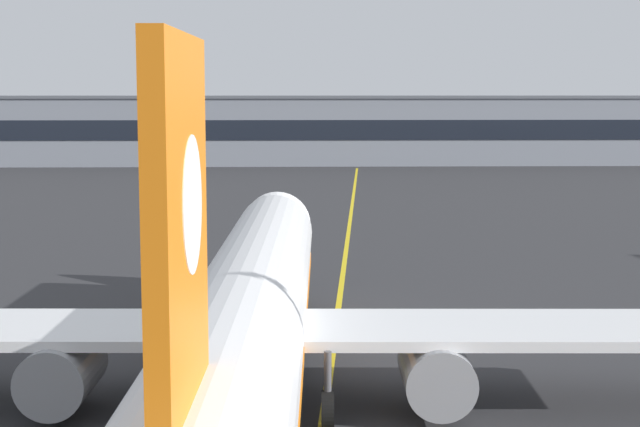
# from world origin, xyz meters

# --- Properties ---
(taxiway_centreline) EXTENTS (14.59, 179.46, 0.01)m
(taxiway_centreline) POSITION_xyz_m (0.00, 30.00, 0.00)
(taxiway_centreline) COLOR yellow
(taxiway_centreline) RESTS_ON ground
(airliner_foreground) EXTENTS (32.15, 41.49, 11.65)m
(airliner_foreground) POSITION_xyz_m (-3.65, 15.58, 3.37)
(airliner_foreground) COLOR white
(airliner_foreground) RESTS_ON ground
(safety_cone_by_nose_gear) EXTENTS (0.44, 0.44, 0.55)m
(safety_cone_by_nose_gear) POSITION_xyz_m (-3.37, 31.09, 0.26)
(safety_cone_by_nose_gear) COLOR orange
(safety_cone_by_nose_gear) RESTS_ON ground
(terminal_building) EXTENTS (121.89, 12.40, 9.93)m
(terminal_building) POSITION_xyz_m (-3.45, 128.67, 4.97)
(terminal_building) COLOR gray
(terminal_building) RESTS_ON ground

